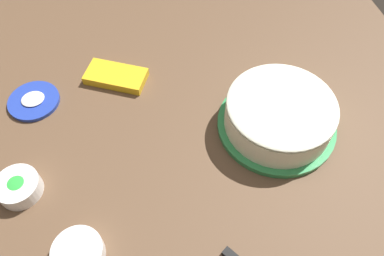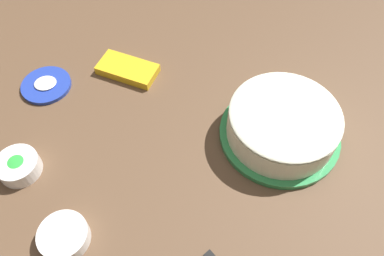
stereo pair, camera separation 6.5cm
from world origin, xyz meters
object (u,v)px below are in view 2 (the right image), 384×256
candy_box_lower (128,69)px  frosted_cake (282,124)px  sprinkle_bowl_green (18,165)px  frosting_tub_lid (46,85)px  sprinkle_bowl_yellow (64,236)px

candy_box_lower → frosted_cake: bearing=173.7°
frosted_cake → sprinkle_bowl_green: 0.58m
sprinkle_bowl_green → candy_box_lower: size_ratio=0.60×
frosting_tub_lid → candy_box_lower: 0.21m
sprinkle_bowl_yellow → candy_box_lower: (-0.12, -0.44, -0.01)m
frosted_cake → frosting_tub_lid: bearing=-20.3°
sprinkle_bowl_green → candy_box_lower: bearing=-130.4°
candy_box_lower → frosting_tub_lid: bearing=36.0°
frosted_cake → sprinkle_bowl_yellow: frosted_cake is taller
sprinkle_bowl_yellow → sprinkle_bowl_green: sprinkle_bowl_green is taller
sprinkle_bowl_green → sprinkle_bowl_yellow: bearing=124.3°
frosted_cake → candy_box_lower: bearing=-34.0°
frosting_tub_lid → candy_box_lower: (-0.21, -0.03, 0.01)m
frosted_cake → candy_box_lower: size_ratio=1.81×
frosting_tub_lid → sprinkle_bowl_green: sprinkle_bowl_green is taller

